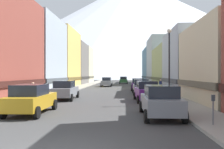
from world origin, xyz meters
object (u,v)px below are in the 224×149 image
Objects in this scene: car_left_0 at (31,99)px; pedestrian_1 at (33,92)px; car_driving_1 at (107,82)px; pedestrian_2 at (160,86)px; potted_plant_0 at (45,91)px; car_right_0 at (160,101)px; car_right_3 at (138,84)px; car_driving_0 at (123,80)px; parking_meter_near at (213,105)px; streetlamp_right at (169,54)px; car_right_2 at (141,87)px; car_right_1 at (147,91)px; car_left_1 at (65,90)px.

pedestrian_1 is at bearing 111.10° from car_left_0.
car_driving_1 is at bearing 79.32° from pedestrian_1.
pedestrian_2 is (10.05, 15.08, -0.01)m from car_left_0.
potted_plant_0 is 0.49× the size of pedestrian_2.
car_right_0 is 21.20m from car_right_3.
parking_meter_near is (4.15, -47.78, 0.11)m from car_driving_0.
car_left_0 is 10.80m from streetlamp_right.
pedestrian_1 is at bearing -125.45° from car_right_3.
car_right_2 is 17.89m from car_driving_1.
pedestrian_1 is 0.96× the size of pedestrian_2.
car_right_0 is 7.60m from car_right_1.
car_right_1 is 2.79× the size of pedestrian_2.
car_right_2 is 0.99× the size of car_right_3.
car_right_0 is 1.00× the size of car_right_2.
car_right_3 is at bearing 94.72° from parking_meter_near.
streetlamp_right reaches higher than car_left_1.
car_left_0 is at bearing -123.67° from pedestrian_2.
car_right_3 is (7.60, 12.55, 0.00)m from car_left_1.
car_left_1 is at bearing 89.99° from car_left_0.
car_left_1 is 1.01× the size of car_right_0.
pedestrian_1 is (-4.65, -24.65, -0.05)m from car_driving_1.
car_left_0 and car_left_1 have the same top height.
car_left_1 is 0.76× the size of streetlamp_right.
car_driving_1 is 5.55× the size of potted_plant_0.
car_driving_0 is (-2.20, 24.14, 0.00)m from car_right_3.
car_left_0 and car_right_0 have the same top height.
car_left_1 is 5.62× the size of potted_plant_0.
streetlamp_right reaches higher than car_right_1.
car_driving_0 is at bearing 93.33° from car_right_1.
streetlamp_right is at bearing -95.02° from pedestrian_2.
car_left_1 and car_driving_0 have the same top height.
car_left_0 is at bearing -74.81° from potted_plant_0.
car_right_3 is 3.35× the size of parking_meter_near.
car_right_0 and car_right_3 have the same top height.
pedestrian_1 is (-10.05, -0.52, -0.05)m from car_right_1.
parking_meter_near is at bearing -38.45° from pedestrian_1.
streetlamp_right is (12.35, -6.95, 3.43)m from potted_plant_0.
car_right_1 is at bearing 127.46° from streetlamp_right.
car_right_0 is 0.98× the size of car_right_1.
car_right_3 is 0.76× the size of streetlamp_right.
car_driving_1 is (2.20, 23.09, 0.00)m from car_left_1.
car_right_1 is (7.60, -1.04, 0.00)m from car_left_1.
car_right_2 is at bearing 61.41° from car_left_0.
car_right_0 is at bearing -48.69° from car_left_1.
car_right_2 is at bearing -154.99° from pedestrian_2.
car_right_2 is at bearing -89.98° from car_right_3.
parking_meter_near is at bearing -85.04° from car_driving_0.
parking_meter_near is 0.86× the size of pedestrian_1.
car_right_0 is 5.56× the size of potted_plant_0.
car_right_3 is 11.84m from car_driving_1.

